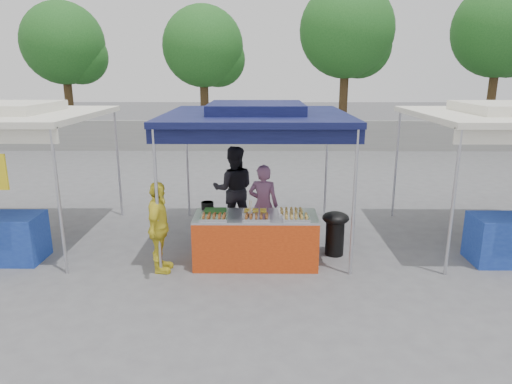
{
  "coord_description": "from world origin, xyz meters",
  "views": [
    {
      "loc": [
        0.07,
        -7.15,
        3.12
      ],
      "look_at": [
        0.0,
        0.6,
        1.05
      ],
      "focal_mm": 32.0,
      "sensor_mm": 36.0,
      "label": 1
    }
  ],
  "objects_px": {
    "cooking_pot": "(207,205)",
    "vendor_woman": "(263,205)",
    "helper_man": "(234,189)",
    "vendor_table": "(256,240)",
    "customer_person": "(159,228)",
    "wok_burner": "(335,229)"
  },
  "relations": [
    {
      "from": "vendor_table",
      "to": "cooking_pot",
      "type": "relative_size",
      "value": 9.56
    },
    {
      "from": "customer_person",
      "to": "vendor_woman",
      "type": "bearing_deg",
      "value": -53.33
    },
    {
      "from": "vendor_table",
      "to": "helper_man",
      "type": "relative_size",
      "value": 1.17
    },
    {
      "from": "customer_person",
      "to": "cooking_pot",
      "type": "bearing_deg",
      "value": -46.95
    },
    {
      "from": "helper_man",
      "to": "customer_person",
      "type": "height_order",
      "value": "helper_man"
    },
    {
      "from": "cooking_pot",
      "to": "vendor_table",
      "type": "bearing_deg",
      "value": -21.78
    },
    {
      "from": "vendor_table",
      "to": "cooking_pot",
      "type": "xyz_separation_m",
      "value": [
        -0.82,
        0.33,
        0.49
      ]
    },
    {
      "from": "vendor_table",
      "to": "helper_man",
      "type": "distance_m",
      "value": 1.75
    },
    {
      "from": "wok_burner",
      "to": "cooking_pot",
      "type": "bearing_deg",
      "value": 166.72
    },
    {
      "from": "vendor_table",
      "to": "helper_man",
      "type": "xyz_separation_m",
      "value": [
        -0.45,
        1.64,
        0.43
      ]
    },
    {
      "from": "cooking_pot",
      "to": "customer_person",
      "type": "relative_size",
      "value": 0.14
    },
    {
      "from": "vendor_table",
      "to": "customer_person",
      "type": "relative_size",
      "value": 1.36
    },
    {
      "from": "customer_person",
      "to": "helper_man",
      "type": "bearing_deg",
      "value": -27.83
    },
    {
      "from": "wok_burner",
      "to": "vendor_woman",
      "type": "distance_m",
      "value": 1.36
    },
    {
      "from": "cooking_pot",
      "to": "vendor_woman",
      "type": "relative_size",
      "value": 0.14
    },
    {
      "from": "vendor_table",
      "to": "cooking_pot",
      "type": "height_order",
      "value": "cooking_pot"
    },
    {
      "from": "vendor_table",
      "to": "helper_man",
      "type": "height_order",
      "value": "helper_man"
    },
    {
      "from": "cooking_pot",
      "to": "wok_burner",
      "type": "relative_size",
      "value": 0.27
    },
    {
      "from": "wok_burner",
      "to": "customer_person",
      "type": "distance_m",
      "value": 2.99
    },
    {
      "from": "helper_man",
      "to": "vendor_table",
      "type": "bearing_deg",
      "value": 101.97
    },
    {
      "from": "helper_man",
      "to": "customer_person",
      "type": "xyz_separation_m",
      "value": [
        -1.07,
        -1.94,
        -0.12
      ]
    },
    {
      "from": "vendor_woman",
      "to": "customer_person",
      "type": "height_order",
      "value": "vendor_woman"
    }
  ]
}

